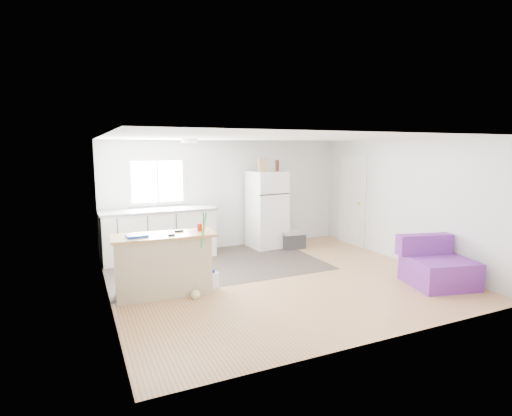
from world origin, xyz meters
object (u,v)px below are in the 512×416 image
at_px(cooler, 293,239).
at_px(red_cup, 200,227).
at_px(kitchen_cabinets, 159,233).
at_px(refrigerator, 267,209).
at_px(mop, 197,283).
at_px(cleaner_jug, 214,280).
at_px(bottle_right, 277,165).
at_px(cardboard_box, 262,165).
at_px(bottle_left, 277,166).
at_px(blue_tray, 137,236).
at_px(purple_seat, 437,267).
at_px(peninsula, 163,264).

xyz_separation_m(cooler, red_cup, (-2.66, -1.67, 0.81)).
distance_m(kitchen_cabinets, refrigerator, 2.45).
bearing_deg(mop, cleaner_jug, 16.50).
bearing_deg(kitchen_cabinets, refrigerator, -0.40).
xyz_separation_m(cleaner_jug, bottle_right, (2.22, 2.10, 1.71)).
relative_size(kitchen_cabinets, refrigerator, 1.32).
height_order(cardboard_box, bottle_left, cardboard_box).
distance_m(kitchen_cabinets, cleaner_jug, 2.22).
height_order(mop, blue_tray, mop).
distance_m(kitchen_cabinets, bottle_left, 2.94).
distance_m(blue_tray, bottle_right, 4.06).
height_order(kitchen_cabinets, bottle_left, bottle_left).
distance_m(purple_seat, bottle_right, 3.97).
xyz_separation_m(peninsula, cooler, (3.25, 1.70, -0.28)).
xyz_separation_m(mop, cardboard_box, (2.22, 2.38, 1.64)).
xyz_separation_m(refrigerator, cooler, (0.48, -0.37, -0.67)).
bearing_deg(bottle_right, peninsula, -145.63).
bearing_deg(bottle_right, purple_seat, -71.08).
distance_m(cooler, blue_tray, 4.09).
xyz_separation_m(refrigerator, blue_tray, (-3.15, -2.09, 0.10)).
distance_m(kitchen_cabinets, bottle_right, 2.97).
relative_size(cardboard_box, bottle_right, 1.20).
relative_size(mop, bottle_right, 5.23).
xyz_separation_m(red_cup, bottle_right, (2.41, 2.02, 0.85)).
xyz_separation_m(blue_tray, bottle_left, (3.34, 1.98, 0.89)).
relative_size(mop, bottle_left, 5.23).
relative_size(peninsula, mop, 1.20).
xyz_separation_m(kitchen_cabinets, cooler, (2.90, -0.40, -0.32)).
height_order(cleaner_jug, red_cup, red_cup).
relative_size(peninsula, red_cup, 13.06).
bearing_deg(cardboard_box, blue_tray, -145.67).
distance_m(purple_seat, cardboard_box, 4.09).
bearing_deg(cooler, cardboard_box, 156.39).
relative_size(refrigerator, cleaner_jug, 5.60).
height_order(purple_seat, cardboard_box, cardboard_box).
xyz_separation_m(kitchen_cabinets, mop, (0.07, -2.44, -0.29)).
bearing_deg(cardboard_box, bottle_right, 1.73).
xyz_separation_m(mop, blue_tray, (-0.80, 0.32, 0.73)).
bearing_deg(kitchen_cabinets, cleaner_jug, -78.44).
distance_m(red_cup, bottle_right, 3.26).
bearing_deg(purple_seat, blue_tray, 177.15).
relative_size(purple_seat, cleaner_jug, 3.71).
bearing_deg(cooler, red_cup, -142.39).
relative_size(peninsula, purple_seat, 1.37).
relative_size(cleaner_jug, bottle_right, 1.23).
distance_m(refrigerator, bottle_left, 1.01).
relative_size(bottle_left, bottle_right, 1.00).
relative_size(red_cup, bottle_left, 0.48).
bearing_deg(cooler, blue_tray, -149.12).
bearing_deg(bottle_right, cardboard_box, -178.27).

